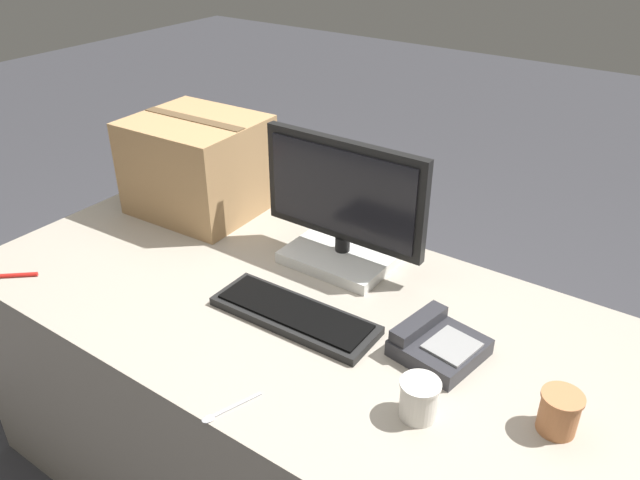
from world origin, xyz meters
name	(u,v)px	position (x,y,z in m)	size (l,w,h in m)	color
office_desk	(291,399)	(0.00, 0.00, 0.36)	(1.80, 0.90, 0.73)	#A89E8E
monitor	(343,214)	(0.01, 0.25, 0.88)	(0.51, 0.25, 0.37)	white
keyboard	(294,315)	(0.07, -0.06, 0.74)	(0.45, 0.16, 0.03)	black
desk_phone	(437,344)	(0.42, 0.02, 0.75)	(0.21, 0.21, 0.07)	#2D2D33
paper_cup_left	(419,399)	(0.48, -0.18, 0.77)	(0.09, 0.09, 0.09)	white
paper_cup_right	(559,412)	(0.73, -0.05, 0.77)	(0.09, 0.09, 0.09)	#BC7547
spoon	(224,411)	(0.14, -0.41, 0.73)	(0.06, 0.14, 0.00)	#B2B2B7
cardboard_box	(198,165)	(-0.58, 0.26, 0.88)	(0.42, 0.37, 0.32)	tan
pen_marker	(15,275)	(-0.70, -0.36, 0.73)	(0.10, 0.09, 0.01)	red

